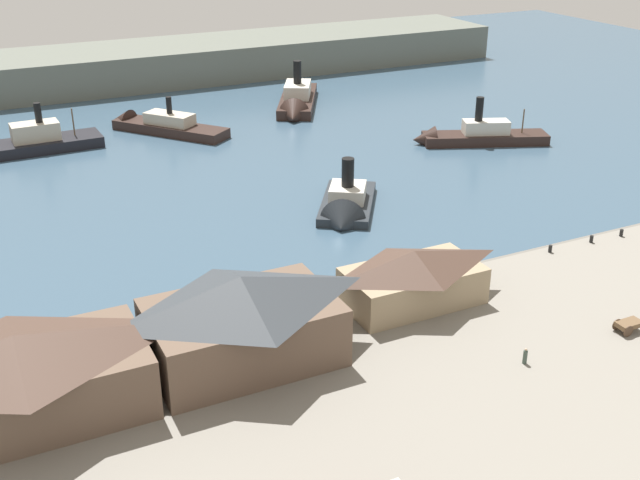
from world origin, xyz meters
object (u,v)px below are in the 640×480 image
(ferry_shed_customs_shed, at_px, (20,377))
(ferry_shed_east_terminal, at_px, (242,318))
(ferry_departing_north, at_px, (470,136))
(mooring_post_center_east, at_px, (550,249))
(ferry_mid_harbor, at_px, (19,145))
(horse_cart, at_px, (637,321))
(mooring_post_east, at_px, (621,233))
(ferry_moored_west, at_px, (346,207))
(mooring_post_west, at_px, (591,239))
(pedestrian_near_cart, at_px, (525,356))
(ferry_shed_west_terminal, at_px, (413,277))
(ferry_moored_east, at_px, (158,125))
(ferry_outer_harbor, at_px, (297,102))

(ferry_shed_customs_shed, bearing_deg, ferry_shed_east_terminal, 0.40)
(ferry_shed_customs_shed, relative_size, ferry_departing_north, 0.87)
(ferry_shed_customs_shed, distance_m, mooring_post_center_east, 61.35)
(ferry_mid_harbor, bearing_deg, horse_cart, -61.97)
(ferry_shed_customs_shed, relative_size, mooring_post_east, 23.04)
(mooring_post_center_east, distance_m, mooring_post_east, 11.28)
(ferry_moored_west, height_order, ferry_departing_north, ferry_departing_north)
(mooring_post_west, height_order, ferry_mid_harbor, ferry_mid_harbor)
(pedestrian_near_cart, relative_size, ferry_mid_harbor, 0.07)
(ferry_shed_west_terminal, height_order, ferry_moored_west, ferry_moored_west)
(mooring_post_east, height_order, ferry_departing_north, ferry_departing_north)
(pedestrian_near_cart, bearing_deg, mooring_post_east, 30.34)
(ferry_shed_customs_shed, relative_size, ferry_moored_east, 0.92)
(mooring_post_east, distance_m, ferry_moored_east, 84.38)
(mooring_post_west, bearing_deg, ferry_mid_harbor, 129.19)
(ferry_shed_customs_shed, bearing_deg, mooring_post_center_east, 5.41)
(ferry_shed_east_terminal, distance_m, ferry_mid_harbor, 78.78)
(ferry_moored_west, distance_m, ferry_mid_harbor, 61.07)
(mooring_post_east, height_order, ferry_moored_west, ferry_moored_west)
(ferry_mid_harbor, distance_m, ferry_outer_harbor, 54.47)
(mooring_post_west, bearing_deg, pedestrian_near_cart, -144.78)
(ferry_mid_harbor, bearing_deg, ferry_moored_east, 5.18)
(ferry_mid_harbor, height_order, ferry_moored_east, ferry_mid_harbor)
(mooring_post_east, bearing_deg, ferry_shed_customs_shed, -175.65)
(horse_cart, height_order, mooring_post_west, horse_cart)
(ferry_shed_east_terminal, height_order, ferry_moored_east, ferry_shed_east_terminal)
(ferry_mid_harbor, relative_size, ferry_departing_north, 0.98)
(ferry_mid_harbor, bearing_deg, pedestrian_near_cart, -69.35)
(horse_cart, xyz_separation_m, ferry_mid_harbor, (-47.92, 90.01, -0.69))
(mooring_post_west, bearing_deg, horse_cart, -121.98)
(ferry_shed_east_terminal, bearing_deg, ferry_departing_north, 38.47)
(ferry_outer_harbor, height_order, ferry_departing_north, ferry_outer_harbor)
(ferry_shed_customs_shed, xyz_separation_m, mooring_post_west, (67.50, 5.74, -3.54))
(ferry_shed_east_terminal, xyz_separation_m, mooring_post_east, (52.89, 5.37, -3.96))
(ferry_shed_east_terminal, bearing_deg, ferry_moored_east, 80.22)
(ferry_shed_west_terminal, height_order, ferry_outer_harbor, ferry_outer_harbor)
(mooring_post_west, bearing_deg, ferry_shed_customs_shed, -175.14)
(ferry_departing_north, bearing_deg, ferry_outer_harbor, 117.43)
(ferry_shed_east_terminal, relative_size, mooring_post_east, 19.34)
(ferry_departing_north, bearing_deg, horse_cart, -111.69)
(pedestrian_near_cart, xyz_separation_m, ferry_moored_east, (-9.27, 92.22, -0.67))
(mooring_post_east, bearing_deg, horse_cart, -132.15)
(ferry_shed_east_terminal, bearing_deg, ferry_shed_west_terminal, 6.86)
(ferry_shed_customs_shed, height_order, ferry_outer_harbor, ferry_outer_harbor)
(ferry_shed_west_terminal, distance_m, mooring_post_west, 28.50)
(mooring_post_center_east, distance_m, ferry_moored_west, 28.30)
(mooring_post_west, height_order, ferry_outer_harbor, ferry_outer_harbor)
(ferry_departing_north, bearing_deg, ferry_moored_east, 146.43)
(ferry_moored_west, relative_size, ferry_departing_north, 0.74)
(horse_cart, xyz_separation_m, ferry_departing_north, (24.17, 60.76, -0.76))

